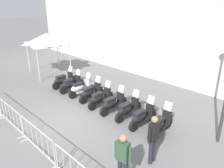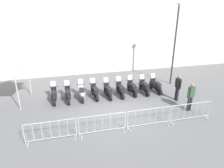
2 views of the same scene
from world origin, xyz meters
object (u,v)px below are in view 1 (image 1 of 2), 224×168
at_px(motorcycle_0, 63,80).
at_px(motorcycle_3, 91,93).
at_px(motorcycle_5, 113,104).
at_px(motorcycle_4, 100,98).
at_px(officer_mid_plaza, 123,158).
at_px(motorcycle_6, 128,109).
at_px(motorcycle_8, 160,125).
at_px(barrier_segment_1, 10,116).
at_px(officer_near_row_end, 153,137).
at_px(motorcycle_7, 142,117).
at_px(canopy_tent, 47,39).
at_px(motorcycle_2, 81,88).
at_px(barrier_segment_2, 37,140).
at_px(motorcycle_1, 71,84).

bearing_deg(motorcycle_0, motorcycle_3, 8.98).
distance_m(motorcycle_0, motorcycle_5, 4.40).
relative_size(motorcycle_4, officer_mid_plaza, 0.99).
bearing_deg(motorcycle_5, motorcycle_6, 14.31).
bearing_deg(motorcycle_4, motorcycle_8, 10.01).
bearing_deg(barrier_segment_1, motorcycle_6, 63.63).
relative_size(motorcycle_0, motorcycle_5, 1.00).
xyz_separation_m(motorcycle_0, motorcycle_5, (4.35, 0.61, 0.00)).
bearing_deg(officer_near_row_end, motorcycle_7, 146.48).
relative_size(motorcycle_7, officer_near_row_end, 0.99).
height_order(motorcycle_6, barrier_segment_1, motorcycle_6).
height_order(motorcycle_7, canopy_tent, canopy_tent).
bearing_deg(motorcycle_7, motorcycle_3, -171.86).
xyz_separation_m(motorcycle_8, officer_near_row_end, (0.98, -1.38, 0.53)).
bearing_deg(motorcycle_3, motorcycle_2, -170.70).
xyz_separation_m(motorcycle_2, barrier_segment_2, (3.60, -3.54, 0.07)).
distance_m(motorcycle_4, motorcycle_7, 2.64).
relative_size(motorcycle_4, motorcycle_5, 0.99).
bearing_deg(canopy_tent, officer_near_row_end, -2.94).
height_order(motorcycle_6, canopy_tent, canopy_tent).
distance_m(motorcycle_3, officer_near_row_end, 5.41).
bearing_deg(officer_near_row_end, motorcycle_3, 172.19).
relative_size(motorcycle_1, canopy_tent, 0.59).
distance_m(motorcycle_0, motorcycle_4, 3.52).
bearing_deg(officer_near_row_end, barrier_segment_1, -145.98).
xyz_separation_m(barrier_segment_2, officer_near_row_end, (2.61, 2.95, 0.45)).
height_order(motorcycle_1, motorcycle_5, same).
height_order(motorcycle_4, barrier_segment_2, motorcycle_4).
distance_m(motorcycle_1, motorcycle_6, 4.40).
height_order(motorcycle_5, officer_mid_plaza, officer_mid_plaza).
xyz_separation_m(motorcycle_1, motorcycle_8, (6.09, 0.97, 0.00)).
distance_m(motorcycle_0, canopy_tent, 3.62).
distance_m(officer_mid_plaza, canopy_tent, 11.42).
xyz_separation_m(motorcycle_1, motorcycle_7, (5.21, 0.82, 0.00)).
bearing_deg(motorcycle_8, motorcycle_1, -170.93).
height_order(motorcycle_5, motorcycle_7, same).
height_order(motorcycle_0, barrier_segment_1, motorcycle_0).
bearing_deg(motorcycle_6, officer_near_row_end, -22.85).
relative_size(motorcycle_0, motorcycle_2, 1.00).
height_order(motorcycle_4, motorcycle_8, same).
relative_size(motorcycle_1, officer_near_row_end, 0.99).
bearing_deg(barrier_segment_2, motorcycle_4, 116.35).
relative_size(motorcycle_0, motorcycle_6, 1.00).
xyz_separation_m(motorcycle_1, motorcycle_2, (0.86, 0.18, 0.00)).
xyz_separation_m(motorcycle_3, officer_mid_plaza, (5.56, -2.14, 0.53)).
distance_m(motorcycle_1, motorcycle_7, 5.28).
bearing_deg(motorcycle_2, barrier_segment_1, -72.51).
height_order(motorcycle_2, motorcycle_8, same).
relative_size(motorcycle_6, motorcycle_8, 1.01).
distance_m(motorcycle_3, canopy_tent, 5.95).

